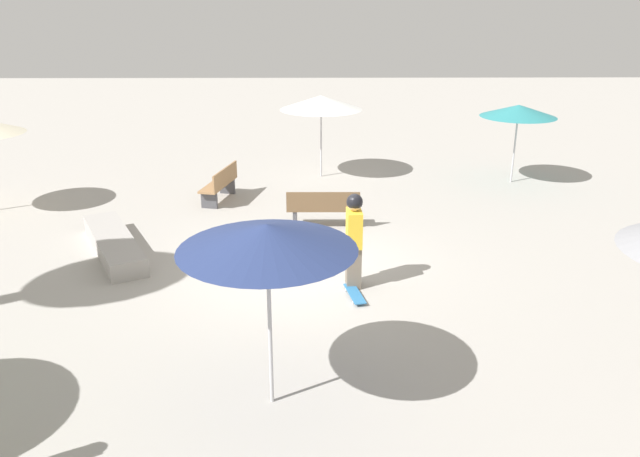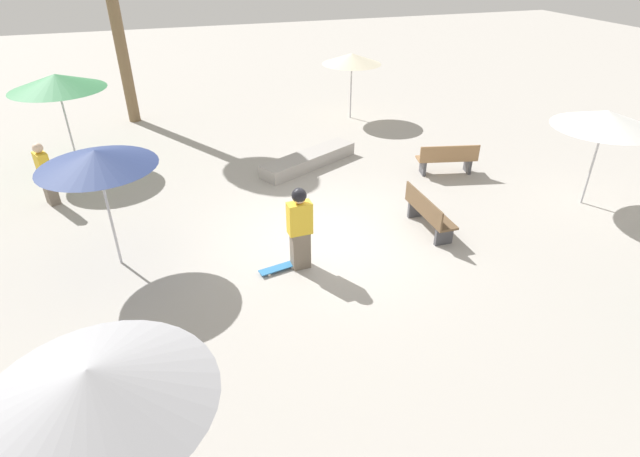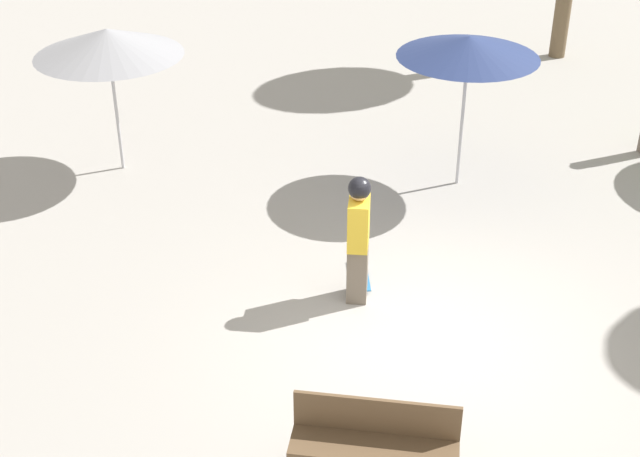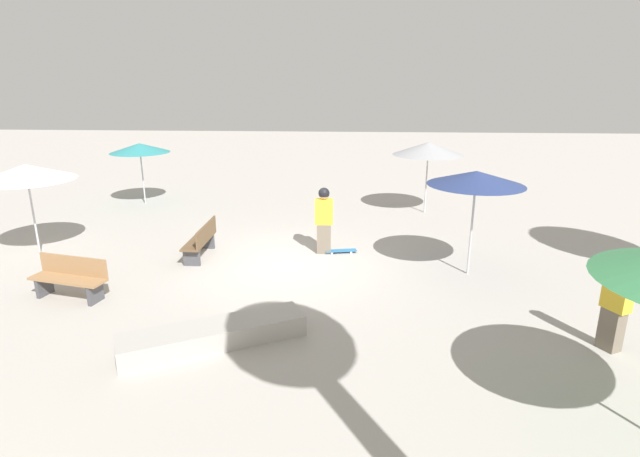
{
  "view_description": "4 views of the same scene",
  "coord_description": "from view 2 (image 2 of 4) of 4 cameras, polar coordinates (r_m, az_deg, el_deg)",
  "views": [
    {
      "loc": [
        10.81,
        0.2,
        4.77
      ],
      "look_at": [
        0.56,
        0.31,
        0.98
      ],
      "focal_mm": 35.0,
      "sensor_mm": 36.0,
      "label": 1
    },
    {
      "loc": [
        2.97,
        8.68,
        5.62
      ],
      "look_at": [
        0.51,
        1.14,
        0.94
      ],
      "focal_mm": 28.0,
      "sensor_mm": 36.0,
      "label": 2
    },
    {
      "loc": [
        -8.47,
        0.03,
        6.45
      ],
      "look_at": [
        0.95,
        1.39,
        0.89
      ],
      "focal_mm": 50.0,
      "sensor_mm": 36.0,
      "label": 3
    },
    {
      "loc": [
        1.45,
        -11.12,
        4.32
      ],
      "look_at": [
        0.74,
        0.73,
        0.69
      ],
      "focal_mm": 28.0,
      "sensor_mm": 36.0,
      "label": 4
    }
  ],
  "objects": [
    {
      "name": "bench_far",
      "position": [
        13.94,
        14.32,
        7.7
      ],
      "size": [
        1.66,
        0.79,
        0.85
      ],
      "rotation": [
        0.0,
        0.0,
        2.92
      ],
      "color": "#47474C",
      "rests_on": "ground_plane"
    },
    {
      "name": "concrete_ledge",
      "position": [
        14.11,
        -1.28,
        7.86
      ],
      "size": [
        3.05,
        2.01,
        0.36
      ],
      "rotation": [
        0.0,
        0.0,
        0.47
      ],
      "color": "#A8A39E",
      "rests_on": "ground_plane"
    },
    {
      "name": "skateboard",
      "position": [
        9.72,
        -4.71,
        -4.48
      ],
      "size": [
        0.82,
        0.35,
        0.07
      ],
      "rotation": [
        0.0,
        0.0,
        0.2
      ],
      "color": "teal",
      "rests_on": "ground_plane"
    },
    {
      "name": "bystander_watching",
      "position": [
        13.44,
        -28.86,
        5.45
      ],
      "size": [
        0.39,
        0.48,
        1.54
      ],
      "rotation": [
        0.0,
        0.0,
        5.17
      ],
      "color": "#726656",
      "rests_on": "ground_plane"
    },
    {
      "name": "bench_near",
      "position": [
        11.05,
        12.25,
        1.74
      ],
      "size": [
        0.45,
        1.6,
        0.85
      ],
      "rotation": [
        0.0,
        0.0,
        1.56
      ],
      "color": "#47474C",
      "rests_on": "ground_plane"
    },
    {
      "name": "skater_main",
      "position": [
        9.35,
        -2.32,
        0.29
      ],
      "size": [
        0.46,
        0.28,
        1.7
      ],
      "rotation": [
        0.0,
        0.0,
        0.04
      ],
      "color": "#726656",
      "rests_on": "ground_plane"
    },
    {
      "name": "shade_umbrella_cream",
      "position": [
        17.75,
        3.67,
        18.8
      ],
      "size": [
        2.02,
        2.02,
        2.2
      ],
      "color": "#B7B7BC",
      "rests_on": "ground_plane"
    },
    {
      "name": "shade_umbrella_green",
      "position": [
        15.08,
        -27.91,
        14.59
      ],
      "size": [
        2.42,
        2.42,
        2.54
      ],
      "color": "#B7B7BC",
      "rests_on": "ground_plane"
    },
    {
      "name": "shade_umbrella_navy",
      "position": [
        9.71,
        -24.22,
        7.29
      ],
      "size": [
        2.1,
        2.1,
        2.38
      ],
      "color": "#B7B7BC",
      "rests_on": "ground_plane"
    },
    {
      "name": "ground_plane",
      "position": [
        10.76,
        0.68,
        -0.95
      ],
      "size": [
        60.0,
        60.0,
        0.0
      ],
      "primitive_type": "plane",
      "color": "#ADA8A0"
    },
    {
      "name": "shade_umbrella_grey",
      "position": [
        5.15,
        -24.66,
        -16.06
      ],
      "size": [
        2.27,
        2.27,
        2.32
      ],
      "color": "#B7B7BC",
      "rests_on": "ground_plane"
    },
    {
      "name": "shade_umbrella_white",
      "position": [
        13.0,
        29.87,
        10.78
      ],
      "size": [
        2.27,
        2.27,
        2.29
      ],
      "color": "#B7B7BC",
      "rests_on": "ground_plane"
    }
  ]
}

